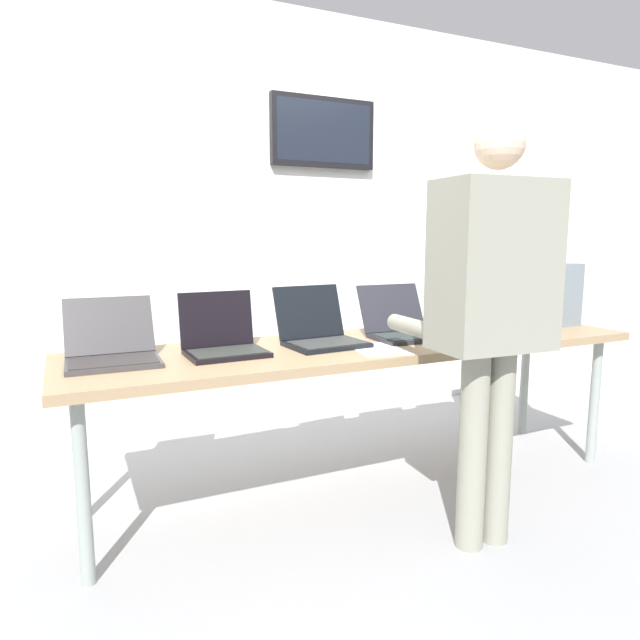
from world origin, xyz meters
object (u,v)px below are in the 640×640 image
object	(u,v)px
equipment_box	(532,294)
laptop_station_0	(112,348)
laptop_station_3	(403,326)
laptop_station_4	(471,320)
workbench	(367,352)
laptop_station_1	(223,340)
person	(491,297)
laptop_station_2	(320,331)

from	to	relation	value
equipment_box	laptop_station_0	xyz separation A→B (m)	(-2.24, -0.00, -0.12)
laptop_station_3	laptop_station_4	xyz separation A→B (m)	(0.43, 0.00, 0.00)
workbench	laptop_station_4	world-z (taller)	laptop_station_4
laptop_station_1	laptop_station_3	world-z (taller)	laptop_station_1
laptop_station_3	laptop_station_4	bearing A→B (deg)	0.30
laptop_station_4	person	distance (m)	0.84
equipment_box	laptop_station_0	bearing A→B (deg)	-179.87
laptop_station_2	laptop_station_4	distance (m)	0.88
laptop_station_1	person	size ratio (longest dim) A/B	0.20
equipment_box	person	bearing A→B (deg)	-143.08
laptop_station_3	person	distance (m)	0.70
equipment_box	laptop_station_3	xyz separation A→B (m)	(-0.88, -0.03, -0.12)
workbench	laptop_station_2	bearing A→B (deg)	168.08
laptop_station_0	laptop_station_4	world-z (taller)	laptop_station_4
laptop_station_1	laptop_station_2	distance (m)	0.46
equipment_box	laptop_station_2	world-z (taller)	equipment_box
laptop_station_0	laptop_station_1	distance (m)	0.44
person	equipment_box	bearing A→B (deg)	36.92
laptop_station_3	laptop_station_4	size ratio (longest dim) A/B	1.11
laptop_station_2	person	size ratio (longest dim) A/B	0.22
laptop_station_1	laptop_station_2	size ratio (longest dim) A/B	0.91
laptop_station_4	person	xyz separation A→B (m)	(-0.47, -0.67, 0.21)
laptop_station_2	laptop_station_4	xyz separation A→B (m)	(0.88, -0.00, -0.00)
equipment_box	laptop_station_1	distance (m)	1.80
laptop_station_0	equipment_box	bearing A→B (deg)	0.13
laptop_station_3	laptop_station_0	bearing A→B (deg)	178.84
workbench	laptop_station_2	world-z (taller)	laptop_station_2
laptop_station_2	laptop_station_3	distance (m)	0.45
laptop_station_0	person	size ratio (longest dim) A/B	0.24
laptop_station_0	person	distance (m)	1.50
workbench	laptop_station_0	distance (m)	1.14
laptop_station_3	person	bearing A→B (deg)	-93.83
laptop_station_0	laptop_station_1	xyz separation A→B (m)	(0.44, -0.03, 0.00)
workbench	laptop_station_1	world-z (taller)	laptop_station_1
equipment_box	laptop_station_2	distance (m)	1.34
equipment_box	person	distance (m)	1.16
equipment_box	laptop_station_2	bearing A→B (deg)	-178.83
laptop_station_1	laptop_station_3	xyz separation A→B (m)	(0.91, 0.01, -0.00)
workbench	person	distance (m)	0.72
laptop_station_0	laptop_station_2	xyz separation A→B (m)	(0.90, -0.02, 0.00)
laptop_station_2	person	xyz separation A→B (m)	(0.41, -0.67, 0.21)
equipment_box	laptop_station_0	world-z (taller)	equipment_box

